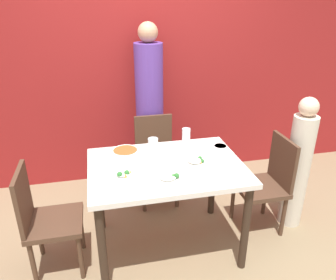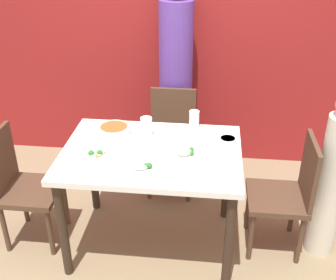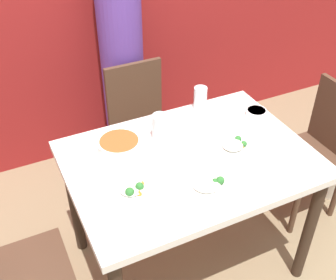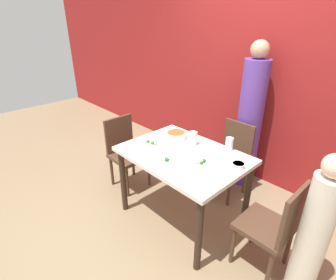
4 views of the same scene
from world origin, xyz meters
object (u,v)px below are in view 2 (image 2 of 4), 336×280
bowl_curry (114,130)px  glass_water_tall (146,127)px  chair_child_spot (288,192)px  plate_rice_adult (97,153)px  person_child (332,181)px  chair_adult_spot (172,138)px  person_adult (176,85)px

bowl_curry → glass_water_tall: size_ratio=1.58×
bowl_curry → chair_child_spot: bearing=-5.7°
plate_rice_adult → glass_water_tall: 0.41m
chair_child_spot → glass_water_tall: size_ratio=6.35×
person_child → glass_water_tall: size_ratio=8.89×
chair_child_spot → glass_water_tall: (-0.99, 0.14, 0.38)m
chair_adult_spot → person_adult: bearing=90.0°
chair_adult_spot → chair_child_spot: same height
chair_adult_spot → glass_water_tall: 0.68m
plate_rice_adult → bowl_curry: bearing=79.7°
person_child → glass_water_tall: 1.30m
bowl_curry → plate_rice_adult: bowl_curry is taller
chair_adult_spot → bowl_curry: bearing=-121.3°
chair_child_spot → plate_rice_adult: (-1.26, -0.16, 0.32)m
person_adult → person_child: bearing=-41.4°
chair_adult_spot → person_adult: (0.00, 0.31, 0.35)m
chair_adult_spot → person_child: bearing=-31.2°
plate_rice_adult → chair_child_spot: bearing=7.1°
person_adult → glass_water_tall: 0.88m
plate_rice_adult → glass_water_tall: size_ratio=1.78×
chair_child_spot → glass_water_tall: bearing=-97.9°
person_adult → person_child: 1.54m
chair_child_spot → person_adult: size_ratio=0.50×
chair_adult_spot → plate_rice_adult: chair_adult_spot is taller
person_child → plate_rice_adult: 1.56m
chair_child_spot → person_adult: (-0.87, 1.00, 0.35)m
plate_rice_adult → chair_adult_spot: bearing=64.9°
bowl_curry → plate_rice_adult: 0.28m
chair_adult_spot → person_child: 1.34m
chair_adult_spot → glass_water_tall: bearing=-102.3°
person_adult → bowl_curry: bearing=-111.4°
person_child → plate_rice_adult: bearing=-174.2°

